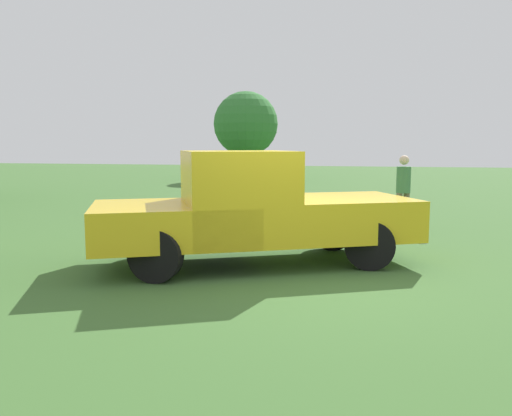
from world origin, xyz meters
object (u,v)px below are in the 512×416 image
(pickup_truck, at_px, (248,207))
(traffic_cone, at_px, (258,214))
(tree_back_left, at_px, (246,124))
(person_bystander, at_px, (403,187))

(pickup_truck, relative_size, traffic_cone, 9.62)
(traffic_cone, bearing_deg, pickup_truck, 100.58)
(pickup_truck, bearing_deg, tree_back_left, 78.22)
(traffic_cone, bearing_deg, person_bystander, -171.10)
(tree_back_left, bearing_deg, traffic_cone, 105.11)
(pickup_truck, relative_size, tree_back_left, 1.10)
(person_bystander, relative_size, tree_back_left, 0.34)
(person_bystander, distance_m, traffic_cone, 3.41)
(pickup_truck, height_order, person_bystander, pickup_truck)
(pickup_truck, xyz_separation_m, person_bystander, (-2.58, -4.40, 0.01))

